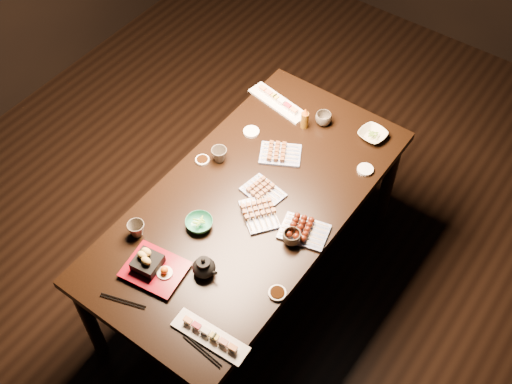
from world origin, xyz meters
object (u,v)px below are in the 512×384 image
(sushi_platter_far, at_px, (278,101))
(teacup_far_right, at_px, (323,119))
(teacup_near_left, at_px, (137,229))
(teacup_mid_right, at_px, (292,237))
(yakitori_plate_right, at_px, (259,212))
(sushi_platter_near, at_px, (210,335))
(edamame_bowl_green, at_px, (199,223))
(teacup_far_left, at_px, (219,155))
(tempura_tray, at_px, (154,265))
(dining_table, at_px, (251,243))
(edamame_bowl_cream, at_px, (373,135))
(teapot, at_px, (204,266))
(condiment_bottle, at_px, (305,118))
(yakitori_plate_left, at_px, (280,152))
(yakitori_plate_center, at_px, (263,190))

(sushi_platter_far, height_order, teacup_far_right, teacup_far_right)
(teacup_near_left, bearing_deg, teacup_mid_right, 32.57)
(yakitori_plate_right, distance_m, teacup_mid_right, 0.22)
(sushi_platter_near, distance_m, teacup_far_right, 1.39)
(teacup_mid_right, height_order, teacup_far_right, same)
(edamame_bowl_green, xyz_separation_m, teacup_far_left, (-0.18, 0.39, 0.02))
(sushi_platter_near, xyz_separation_m, tempura_tray, (-0.41, 0.11, 0.03))
(dining_table, distance_m, yakitori_plate_right, 0.41)
(teacup_far_left, bearing_deg, edamame_bowl_cream, 47.26)
(sushi_platter_far, bearing_deg, yakitori_plate_right, 127.95)
(dining_table, relative_size, teacup_mid_right, 20.35)
(teacup_far_right, relative_size, teapot, 0.70)
(yakitori_plate_right, bearing_deg, tempura_tray, -73.55)
(dining_table, distance_m, edamame_bowl_green, 0.49)
(condiment_bottle, bearing_deg, edamame_bowl_cream, 23.71)
(dining_table, relative_size, teacup_far_right, 20.27)
(sushi_platter_near, xyz_separation_m, edamame_bowl_green, (-0.41, 0.42, -0.00))
(teacup_far_right, bearing_deg, tempura_tray, -95.22)
(sushi_platter_near, relative_size, teacup_far_left, 4.27)
(yakitori_plate_right, distance_m, condiment_bottle, 0.65)
(sushi_platter_far, bearing_deg, yakitori_plate_left, 136.38)
(yakitori_plate_center, bearing_deg, yakitori_plate_left, 115.59)
(teacup_far_left, relative_size, teapot, 0.65)
(sushi_platter_far, height_order, edamame_bowl_green, sushi_platter_far)
(teacup_mid_right, xyz_separation_m, condiment_bottle, (-0.37, 0.67, 0.03))
(dining_table, distance_m, sushi_platter_near, 0.85)
(teacup_far_left, xyz_separation_m, condiment_bottle, (0.23, 0.46, 0.03))
(teacup_mid_right, bearing_deg, sushi_platter_far, 128.71)
(sushi_platter_far, distance_m, edamame_bowl_green, 0.94)
(yakitori_plate_left, xyz_separation_m, teacup_mid_right, (0.35, -0.42, 0.01))
(tempura_tray, bearing_deg, teacup_far_left, 95.88)
(yakitori_plate_center, bearing_deg, dining_table, -97.39)
(sushi_platter_near, bearing_deg, edamame_bowl_green, 130.41)
(sushi_platter_near, distance_m, teapot, 0.33)
(dining_table, bearing_deg, teacup_near_left, -126.85)
(yakitori_plate_left, xyz_separation_m, teapot, (0.13, -0.79, 0.03))
(teacup_far_left, xyz_separation_m, teapot, (0.37, -0.58, 0.02))
(edamame_bowl_green, bearing_deg, dining_table, 68.19)
(tempura_tray, height_order, teapot, teapot)
(sushi_platter_far, distance_m, yakitori_plate_right, 0.79)
(yakitori_plate_center, distance_m, edamame_bowl_green, 0.37)
(yakitori_plate_right, relative_size, teacup_near_left, 2.51)
(teacup_near_left, height_order, condiment_bottle, condiment_bottle)
(teacup_far_right, height_order, condiment_bottle, condiment_bottle)
(yakitori_plate_left, bearing_deg, tempura_tray, -122.35)
(teapot, bearing_deg, teacup_far_right, 91.88)
(condiment_bottle, bearing_deg, sushi_platter_far, 163.84)
(yakitori_plate_center, relative_size, teacup_far_left, 2.42)
(tempura_tray, xyz_separation_m, teacup_mid_right, (0.41, 0.50, -0.02))
(edamame_bowl_green, distance_m, tempura_tray, 0.32)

